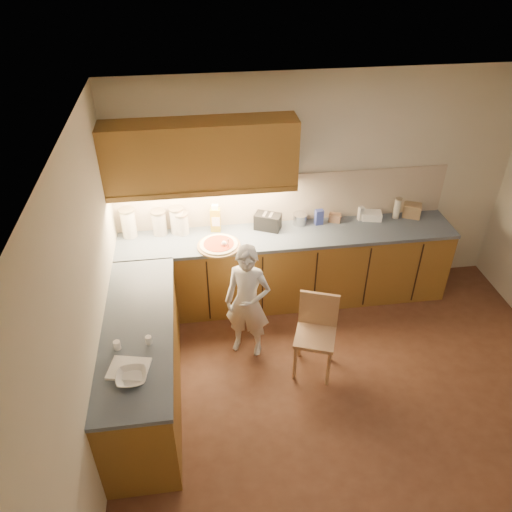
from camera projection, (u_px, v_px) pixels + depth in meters
name	position (u px, v px, depth m)	size (l,w,h in m)	color
room	(383.00, 264.00, 3.76)	(4.54, 4.50, 2.62)	#522D1C
l_counter	(244.00, 295.00, 5.37)	(3.77, 2.62, 0.92)	olive
backsplash	(284.00, 198.00, 5.60)	(3.75, 0.02, 0.58)	beige
upper_cabinets	(201.00, 155.00, 5.00)	(1.95, 0.36, 0.73)	olive
pizza_on_board	(219.00, 245.00, 5.30)	(0.46, 0.46, 0.19)	tan
child	(248.00, 302.00, 4.99)	(0.47, 0.31, 1.29)	silver
wooden_chair	(316.00, 329.00, 4.89)	(0.50, 0.50, 0.86)	tan
mixing_bowl	(132.00, 378.00, 3.79)	(0.24, 0.24, 0.06)	silver
canister_a	(128.00, 223.00, 5.39)	(0.17, 0.17, 0.33)	white
canister_b	(159.00, 222.00, 5.45)	(0.17, 0.17, 0.29)	beige
canister_c	(177.00, 220.00, 5.47)	(0.16, 0.16, 0.31)	white
canister_d	(182.00, 223.00, 5.46)	(0.16, 0.16, 0.25)	silver
oil_jug	(216.00, 219.00, 5.50)	(0.12, 0.10, 0.33)	gold
toaster	(268.00, 222.00, 5.56)	(0.33, 0.27, 0.19)	black
steel_pot	(300.00, 219.00, 5.67)	(0.17, 0.17, 0.13)	#B1B1B6
blue_box	(319.00, 217.00, 5.65)	(0.09, 0.06, 0.18)	#3645A4
card_box_a	(335.00, 218.00, 5.72)	(0.13, 0.09, 0.09)	#A37757
white_bottle	(361.00, 214.00, 5.73)	(0.06, 0.06, 0.17)	silver
flat_pack	(371.00, 215.00, 5.77)	(0.22, 0.15, 0.09)	white
tall_jar	(397.00, 208.00, 5.74)	(0.08, 0.08, 0.25)	white
card_box_b	(412.00, 210.00, 5.80)	(0.20, 0.15, 0.15)	#A38257
dough_cloth	(129.00, 369.00, 3.89)	(0.31, 0.24, 0.02)	white
spice_jar_a	(117.00, 345.00, 4.06)	(0.06, 0.06, 0.08)	white
spice_jar_b	(149.00, 340.00, 4.11)	(0.05, 0.05, 0.07)	white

